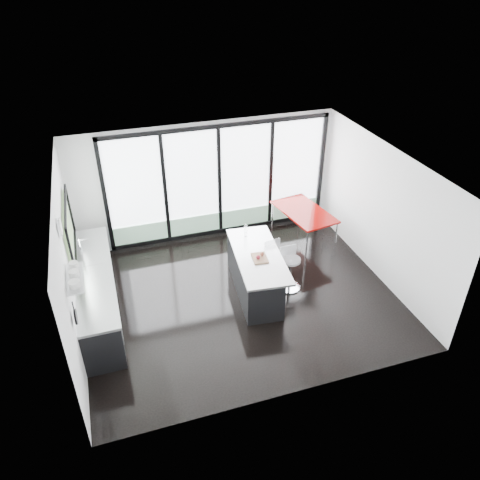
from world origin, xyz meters
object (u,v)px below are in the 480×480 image
object	(u,v)px
island	(254,272)
bar_stool_far	(275,268)
red_table	(303,227)
bar_stool_near	(290,273)

from	to	relation	value
island	bar_stool_far	size ratio (longest dim) A/B	2.96
bar_stool_far	red_table	world-z (taller)	red_table
island	bar_stool_far	world-z (taller)	island
bar_stool_far	red_table	size ratio (longest dim) A/B	0.48
red_table	bar_stool_near	bearing A→B (deg)	-122.60
island	bar_stool_near	bearing A→B (deg)	-12.63
island	red_table	bearing A→B (deg)	38.99
bar_stool_near	bar_stool_far	bearing A→B (deg)	130.29
island	bar_stool_near	xyz separation A→B (m)	(0.71, -0.16, -0.08)
bar_stool_near	red_table	size ratio (longest dim) A/B	0.46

